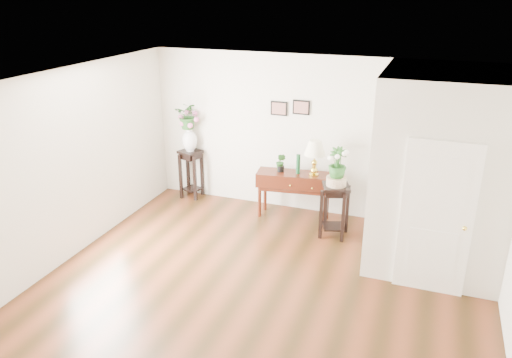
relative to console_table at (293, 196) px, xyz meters
The scene contains 20 objects.
floor 2.36m from the console_table, 84.37° to the right, with size 6.00×5.50×0.02m, color #622E17.
ceiling 3.33m from the console_table, 84.37° to the right, with size 6.00×5.50×0.02m, color white.
wall_back 1.09m from the console_table, 62.31° to the left, with size 6.00×0.02×2.80m, color beige.
wall_front 5.16m from the console_table, 87.42° to the right, with size 6.00×0.02×2.80m, color beige.
wall_left 3.74m from the console_table, 140.13° to the right, with size 0.02×5.50×2.80m, color beige.
partition 2.58m from the console_table, 13.05° to the right, with size 1.80×1.95×2.80m, color beige.
door 2.86m from the console_table, 33.48° to the right, with size 0.90×0.05×2.10m, color white.
art_print_left 1.54m from the console_table, 135.45° to the left, with size 0.30×0.02×0.25m, color black.
art_print_right 1.53m from the console_table, 92.98° to the left, with size 0.30×0.02×0.25m, color black.
wall_ornament 2.18m from the console_table, 16.64° to the right, with size 0.51×0.51×0.07m, color #A27835.
console_table is the anchor object (origin of this frame).
table_lamp 0.85m from the console_table, ahead, with size 0.36×0.36×0.62m, color gold.
green_vase 0.60m from the console_table, ahead, with size 0.07×0.07×0.34m, color #134523.
potted_plant 0.63m from the console_table, behind, with size 0.17×0.14×0.31m, color #23571F.
plant_stand_a 2.13m from the console_table, behind, with size 0.36×0.36×0.94m, color black.
porcelain_vase 2.26m from the console_table, behind, with size 0.28×0.28×0.48m, color silver, non-canonical shape.
lily_arrangement 2.43m from the console_table, behind, with size 0.46×0.40×0.51m, color #23571F.
plant_stand_b 0.91m from the console_table, 26.62° to the right, with size 0.42×0.42×0.88m, color black.
ceramic_bowl 1.06m from the console_table, 26.62° to the right, with size 0.32×0.32×0.14m, color beige.
narcissus 1.23m from the console_table, 26.62° to the right, with size 0.28×0.28×0.50m, color #23571F.
Camera 1 is at (1.92, -5.44, 3.85)m, focal length 35.00 mm.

